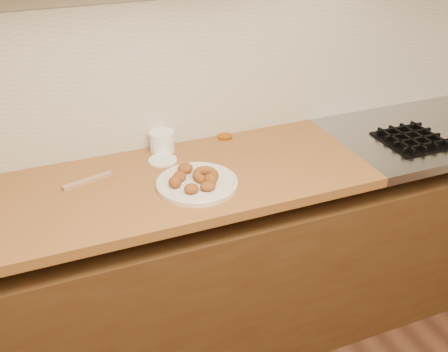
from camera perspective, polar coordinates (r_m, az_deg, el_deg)
The scene contains 11 objects.
wall_back at distance 2.19m, azimuth -1.82°, elevation 15.21°, with size 4.00×0.02×2.70m, color #B6A88B.
base_cabinet at distance 2.38m, azimuth 1.20°, elevation -9.75°, with size 3.60×0.60×0.77m, color #493319.
butcher_block at distance 1.97m, azimuth -16.35°, elevation -2.84°, with size 2.30×0.62×0.04m, color #93582A.
backsplash at distance 2.22m, azimuth -1.65°, elevation 11.40°, with size 3.60×0.02×0.60m, color beige.
donut_plate at distance 1.95m, azimuth -2.94°, elevation -0.82°, with size 0.30×0.30×0.02m, color silver.
ring_donut at distance 1.96m, azimuth -2.04°, elevation 0.11°, with size 0.10×0.10×0.03m, color brown.
fried_dough_chunks at distance 1.93m, azimuth -3.65°, elevation -0.37°, with size 0.19×0.22×0.05m.
plastic_tub at distance 2.20m, azimuth -6.76°, elevation 3.78°, with size 0.10×0.10×0.09m, color white.
tub_lid at distance 2.14m, azimuth -6.69°, elevation 1.71°, with size 0.12×0.12×0.01m, color white.
brass_jar_lid at distance 2.32m, azimuth 0.10°, elevation 4.34°, with size 0.06×0.06×0.01m, color #B86E19.
wooden_utensil at distance 2.04m, azimuth -14.60°, elevation -0.50°, with size 0.20×0.02×0.02m, color #A87D57.
Camera 1 is at (-0.73, 0.01, 1.91)m, focal length 42.00 mm.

